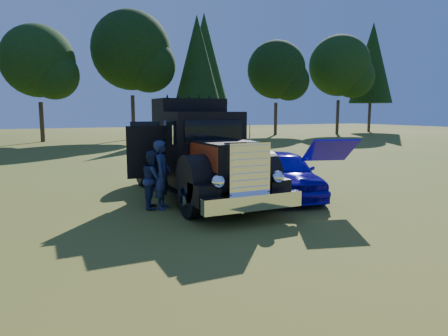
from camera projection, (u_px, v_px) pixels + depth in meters
ground at (238, 218)px, 9.84m from camera, size 120.00×120.00×0.00m
treeline at (46, 48)px, 32.01m from camera, size 72.10×24.04×13.84m
diamond_t_truck at (199, 156)px, 11.96m from camera, size 3.38×7.16×3.00m
hotrod_coupe at (283, 173)px, 12.32m from camera, size 2.75×4.51×1.89m
spectator_near at (162, 175)px, 10.69m from camera, size 0.70×0.80×1.85m
spectator_far at (154, 179)px, 10.77m from camera, size 0.80×0.91×1.58m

